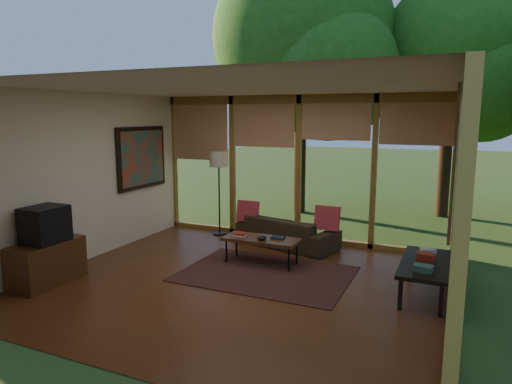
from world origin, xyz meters
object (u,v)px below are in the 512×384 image
at_px(coffee_table, 261,240).
at_px(side_console, 425,265).
at_px(media_cabinet, 47,263).
at_px(floor_lamp, 219,164).
at_px(television, 45,224).
at_px(sofa, 287,232).

relative_size(coffee_table, side_console, 0.86).
bearing_deg(media_cabinet, floor_lamp, 74.27).
bearing_deg(side_console, television, -160.76).
xyz_separation_m(media_cabinet, side_console, (4.87, 1.69, 0.11)).
bearing_deg(side_console, floor_lamp, 157.46).
bearing_deg(media_cabinet, coffee_table, 39.52).
distance_m(media_cabinet, coffee_table, 3.13).
bearing_deg(media_cabinet, television, 0.00).
bearing_deg(side_console, sofa, 150.03).
xyz_separation_m(coffee_table, side_console, (2.46, -0.30, 0.02)).
xyz_separation_m(floor_lamp, coffee_table, (1.48, -1.33, -1.01)).
xyz_separation_m(sofa, side_console, (2.44, -1.40, 0.14)).
relative_size(television, floor_lamp, 0.33).
xyz_separation_m(sofa, coffee_table, (-0.02, -1.11, 0.12)).
height_order(media_cabinet, floor_lamp, floor_lamp).
distance_m(floor_lamp, side_console, 4.37).
height_order(sofa, coffee_table, sofa).
height_order(floor_lamp, side_console, floor_lamp).
distance_m(media_cabinet, floor_lamp, 3.63).
bearing_deg(coffee_table, sofa, 88.90).
xyz_separation_m(television, coffee_table, (2.39, 1.99, -0.46)).
relative_size(sofa, coffee_table, 1.53).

